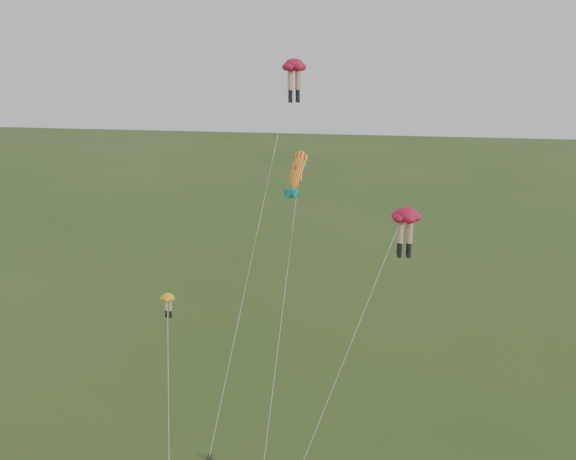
# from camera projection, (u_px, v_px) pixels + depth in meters

# --- Properties ---
(legs_kite_red_high) EXTENTS (4.41, 10.85, 22.11)m
(legs_kite_red_high) POSITION_uv_depth(u_px,v_px,m) (293.00, 73.00, 39.44)
(legs_kite_red_high) COLOR #BC1333
(legs_kite_red_high) RESTS_ON ground
(legs_kite_red_mid) EXTENTS (6.36, 6.11, 14.95)m
(legs_kite_red_mid) POSITION_uv_depth(u_px,v_px,m) (404.00, 222.00, 32.51)
(legs_kite_red_mid) COLOR #BC1333
(legs_kite_red_mid) RESTS_ON ground
(legs_kite_yellow) EXTENTS (2.43, 6.47, 8.70)m
(legs_kite_yellow) POSITION_uv_depth(u_px,v_px,m) (168.00, 308.00, 37.87)
(legs_kite_yellow) COLOR yellow
(legs_kite_yellow) RESTS_ON ground
(fish_kite) EXTENTS (1.44, 8.68, 17.15)m
(fish_kite) POSITION_uv_depth(u_px,v_px,m) (297.00, 172.00, 37.27)
(fish_kite) COLOR yellow
(fish_kite) RESTS_ON ground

